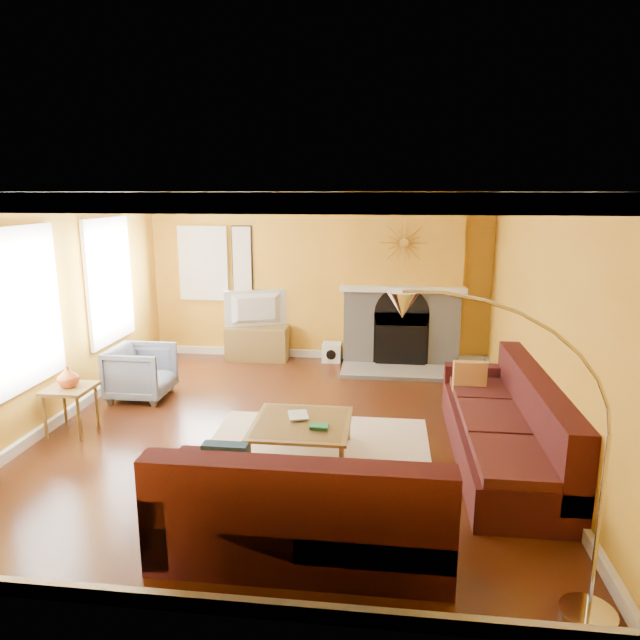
# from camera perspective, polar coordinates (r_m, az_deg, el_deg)

# --- Properties ---
(floor) EXTENTS (5.50, 6.00, 0.02)m
(floor) POSITION_cam_1_polar(r_m,az_deg,el_deg) (6.77, -3.30, -10.93)
(floor) COLOR #552712
(floor) RESTS_ON ground
(ceiling) EXTENTS (5.50, 6.00, 0.02)m
(ceiling) POSITION_cam_1_polar(r_m,az_deg,el_deg) (6.20, -3.62, 12.77)
(ceiling) COLOR white
(ceiling) RESTS_ON ground
(wall_back) EXTENTS (5.50, 0.02, 2.70)m
(wall_back) POSITION_cam_1_polar(r_m,az_deg,el_deg) (9.27, -0.17, 4.34)
(wall_back) COLOR gold
(wall_back) RESTS_ON ground
(wall_front) EXTENTS (5.50, 0.02, 2.70)m
(wall_front) POSITION_cam_1_polar(r_m,az_deg,el_deg) (3.55, -12.16, -9.97)
(wall_front) COLOR gold
(wall_front) RESTS_ON ground
(wall_left) EXTENTS (0.02, 6.00, 2.70)m
(wall_left) POSITION_cam_1_polar(r_m,az_deg,el_deg) (7.35, -25.16, 0.90)
(wall_left) COLOR gold
(wall_left) RESTS_ON ground
(wall_right) EXTENTS (0.02, 6.00, 2.70)m
(wall_right) POSITION_cam_1_polar(r_m,az_deg,el_deg) (6.46, 21.41, -0.25)
(wall_right) COLOR gold
(wall_right) RESTS_ON ground
(baseboard) EXTENTS (5.50, 6.00, 0.12)m
(baseboard) POSITION_cam_1_polar(r_m,az_deg,el_deg) (6.74, -3.30, -10.39)
(baseboard) COLOR white
(baseboard) RESTS_ON floor
(crown_molding) EXTENTS (5.50, 6.00, 0.12)m
(crown_molding) POSITION_cam_1_polar(r_m,az_deg,el_deg) (6.20, -3.61, 12.12)
(crown_molding) COLOR white
(crown_molding) RESTS_ON ceiling
(window_left_near) EXTENTS (0.06, 1.22, 1.72)m
(window_left_near) POSITION_cam_1_polar(r_m,az_deg,el_deg) (8.42, -20.42, 3.71)
(window_left_near) COLOR white
(window_left_near) RESTS_ON wall_left
(window_left_far) EXTENTS (0.06, 1.22, 1.72)m
(window_left_far) POSITION_cam_1_polar(r_m,az_deg,el_deg) (6.81, -27.61, 1.09)
(window_left_far) COLOR white
(window_left_far) RESTS_ON wall_left
(window_back) EXTENTS (0.82, 0.06, 1.22)m
(window_back) POSITION_cam_1_polar(r_m,az_deg,el_deg) (9.61, -11.58, 5.58)
(window_back) COLOR white
(window_back) RESTS_ON wall_back
(wall_art) EXTENTS (0.34, 0.04, 1.14)m
(wall_art) POSITION_cam_1_polar(r_m,az_deg,el_deg) (9.43, -7.80, 5.89)
(wall_art) COLOR white
(wall_art) RESTS_ON wall_back
(fireplace) EXTENTS (1.80, 0.40, 2.70)m
(fireplace) POSITION_cam_1_polar(r_m,az_deg,el_deg) (9.00, 8.25, 3.95)
(fireplace) COLOR #9B9993
(fireplace) RESTS_ON floor
(mantel) EXTENTS (1.92, 0.22, 0.08)m
(mantel) POSITION_cam_1_polar(r_m,az_deg,el_deg) (8.78, 8.26, 3.07)
(mantel) COLOR white
(mantel) RESTS_ON fireplace
(hearth) EXTENTS (1.80, 0.70, 0.06)m
(hearth) POSITION_cam_1_polar(r_m,az_deg,el_deg) (8.77, 8.05, -5.15)
(hearth) COLOR #9B9993
(hearth) RESTS_ON floor
(sunburst) EXTENTS (0.70, 0.04, 0.70)m
(sunburst) POSITION_cam_1_polar(r_m,az_deg,el_deg) (8.70, 8.41, 7.63)
(sunburst) COLOR olive
(sunburst) RESTS_ON fireplace
(rug) EXTENTS (2.40, 1.80, 0.02)m
(rug) POSITION_cam_1_polar(r_m,az_deg,el_deg) (6.29, -0.28, -12.63)
(rug) COLOR beige
(rug) RESTS_ON floor
(sectional_sofa) EXTENTS (3.33, 3.62, 0.90)m
(sectional_sofa) POSITION_cam_1_polar(r_m,az_deg,el_deg) (5.67, 6.09, -10.75)
(sectional_sofa) COLOR #3E1415
(sectional_sofa) RESTS_ON floor
(coffee_table) EXTENTS (1.00, 1.00, 0.40)m
(coffee_table) POSITION_cam_1_polar(r_m,az_deg,el_deg) (6.03, -1.85, -11.84)
(coffee_table) COLOR white
(coffee_table) RESTS_ON floor
(media_console) EXTENTS (1.00, 0.45, 0.55)m
(media_console) POSITION_cam_1_polar(r_m,az_deg,el_deg) (9.41, -6.27, -2.30)
(media_console) COLOR brown
(media_console) RESTS_ON floor
(tv) EXTENTS (1.01, 0.48, 0.59)m
(tv) POSITION_cam_1_polar(r_m,az_deg,el_deg) (9.28, -6.36, 1.10)
(tv) COLOR black
(tv) RESTS_ON media_console
(subwoofer) EXTENTS (0.30, 0.30, 0.30)m
(subwoofer) POSITION_cam_1_polar(r_m,az_deg,el_deg) (9.29, 1.20, -3.23)
(subwoofer) COLOR white
(subwoofer) RESTS_ON floor
(armchair) EXTENTS (0.78, 0.76, 0.71)m
(armchair) POSITION_cam_1_polar(r_m,az_deg,el_deg) (7.98, -17.46, -4.99)
(armchair) COLOR gray
(armchair) RESTS_ON floor
(side_table) EXTENTS (0.50, 0.50, 0.55)m
(side_table) POSITION_cam_1_polar(r_m,az_deg,el_deg) (7.15, -23.60, -8.23)
(side_table) COLOR brown
(side_table) RESTS_ON floor
(vase) EXTENTS (0.24, 0.24, 0.25)m
(vase) POSITION_cam_1_polar(r_m,az_deg,el_deg) (7.03, -23.89, -5.18)
(vase) COLOR #D95E23
(vase) RESTS_ON side_table
(book) EXTENTS (0.26, 0.31, 0.03)m
(book) POSITION_cam_1_polar(r_m,az_deg,el_deg) (6.06, -3.15, -9.56)
(book) COLOR white
(book) RESTS_ON coffee_table
(arc_lamp) EXTENTS (1.35, 0.36, 2.12)m
(arc_lamp) POSITION_cam_1_polar(r_m,az_deg,el_deg) (3.81, 18.27, -13.50)
(arc_lamp) COLOR silver
(arc_lamp) RESTS_ON floor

